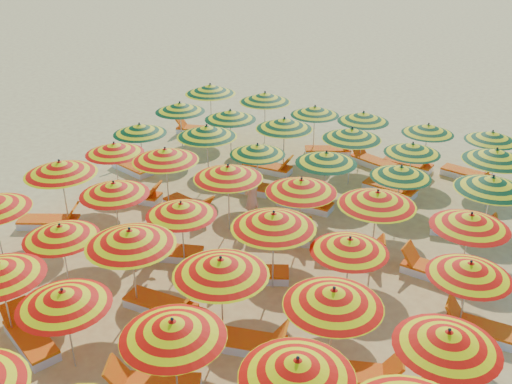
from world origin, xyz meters
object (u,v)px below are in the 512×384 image
at_px(umbrella_33, 326,158).
at_px(lounger_8, 162,305).
at_px(umbrella_27, 301,186).
at_px(umbrella_35, 492,183).
at_px(umbrella_28, 377,198).
at_px(lounger_19, 351,254).
at_px(umbrella_17, 448,339).
at_px(umbrella_38, 284,123).
at_px(umbrella_15, 221,267).
at_px(umbrella_30, 140,129).
at_px(lounger_9, 247,342).
at_px(umbrella_16, 334,297).
at_px(umbrella_34, 401,172).
at_px(lounger_22, 244,186).
at_px(umbrella_46, 428,129).
at_px(umbrella_26, 228,172).
at_px(umbrella_31, 207,131).
at_px(umbrella_29, 471,221).
at_px(lounger_18, 281,237).
at_px(lounger_10, 357,376).
at_px(beachgoer_b, 157,237).
at_px(umbrella_32, 258,149).
at_px(umbrella_25, 165,155).
at_px(lounger_17, 189,207).
at_px(umbrella_24, 114,148).
at_px(umbrella_13, 61,232).
at_px(umbrella_19, 114,188).
at_px(umbrella_39, 352,134).
at_px(lounger_27, 197,130).
at_px(umbrella_8, 63,298).
at_px(umbrella_18, 60,168).
at_px(lounger_25, 269,168).
at_px(lounger_31, 469,175).
at_px(lounger_16, 136,196).
at_px(lounger_14, 252,274).
at_px(lounger_26, 391,189).
at_px(umbrella_44, 315,111).
at_px(lounger_15, 484,330).
at_px(umbrella_41, 496,155).
at_px(umbrella_45, 363,117).
at_px(umbrella_47, 492,136).
at_px(umbrella_36, 180,107).
at_px(umbrella_37, 230,115).
at_px(lounger_23, 306,204).
at_px(umbrella_10, 297,368).
at_px(umbrella_20, 181,209).
at_px(lounger_5, 30,338).
at_px(umbrella_21, 274,220).
at_px(umbrella_9, 173,329).
at_px(umbrella_43, 265,97).
at_px(umbrella_40, 412,148).
at_px(umbrella_22, 350,245).

height_order(umbrella_33, lounger_8, umbrella_33).
relative_size(umbrella_27, umbrella_35, 0.85).
relative_size(umbrella_28, lounger_19, 1.14).
xyz_separation_m(umbrella_17, umbrella_38, (-6.66, 8.70, 0.10)).
height_order(umbrella_15, umbrella_30, umbrella_15).
bearing_deg(lounger_9, umbrella_16, -8.14).
height_order(umbrella_34, lounger_22, umbrella_34).
relative_size(umbrella_15, umbrella_46, 1.39).
xyz_separation_m(umbrella_26, umbrella_31, (-2.11, 2.52, 0.03)).
relative_size(umbrella_29, lounger_18, 1.16).
relative_size(lounger_10, beachgoer_b, 1.26).
bearing_deg(umbrella_35, umbrella_32, -179.59).
distance_m(umbrella_25, lounger_17, 1.80).
bearing_deg(umbrella_32, umbrella_24, -153.97).
distance_m(umbrella_13, umbrella_19, 2.25).
xyz_separation_m(umbrella_30, umbrella_39, (6.66, 2.30, 0.12)).
bearing_deg(umbrella_25, umbrella_15, -46.27).
xyz_separation_m(umbrella_46, lounger_27, (-9.20, 0.08, -1.48)).
bearing_deg(umbrella_8, umbrella_30, 117.12).
relative_size(umbrella_18, lounger_25, 1.32).
distance_m(umbrella_29, lounger_31, 6.70).
bearing_deg(lounger_31, lounger_16, -132.03).
distance_m(umbrella_29, lounger_14, 5.34).
height_order(umbrella_29, lounger_26, umbrella_29).
relative_size(umbrella_44, lounger_15, 1.29).
xyz_separation_m(umbrella_16, umbrella_41, (2.12, 8.62, 0.02)).
bearing_deg(lounger_19, lounger_27, 126.07).
bearing_deg(lounger_19, umbrella_28, -2.41).
xyz_separation_m(umbrella_45, lounger_22, (-2.75, -4.01, -1.55)).
xyz_separation_m(umbrella_17, umbrella_27, (-4.39, 4.47, 0.06)).
bearing_deg(umbrella_16, umbrella_13, -179.03).
bearing_deg(umbrella_38, lounger_10, -58.88).
bearing_deg(umbrella_27, umbrella_29, 0.04).
distance_m(umbrella_41, umbrella_47, 2.18).
bearing_deg(lounger_15, umbrella_36, -26.89).
height_order(umbrella_37, lounger_23, umbrella_37).
relative_size(umbrella_10, umbrella_19, 0.91).
height_order(umbrella_13, umbrella_30, umbrella_30).
bearing_deg(umbrella_20, lounger_8, -73.56).
bearing_deg(lounger_5, umbrella_25, -59.67).
relative_size(umbrella_15, umbrella_39, 1.02).
height_order(umbrella_27, umbrella_31, umbrella_31).
distance_m(umbrella_17, umbrella_29, 4.47).
bearing_deg(umbrella_28, umbrella_21, -130.20).
bearing_deg(lounger_8, umbrella_38, 93.54).
relative_size(umbrella_9, beachgoer_b, 1.70).
bearing_deg(umbrella_39, umbrella_43, 150.48).
bearing_deg(umbrella_40, umbrella_24, -153.86).
relative_size(umbrella_22, umbrella_46, 1.23).
xyz_separation_m(umbrella_38, umbrella_39, (2.33, 0.07, -0.02)).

